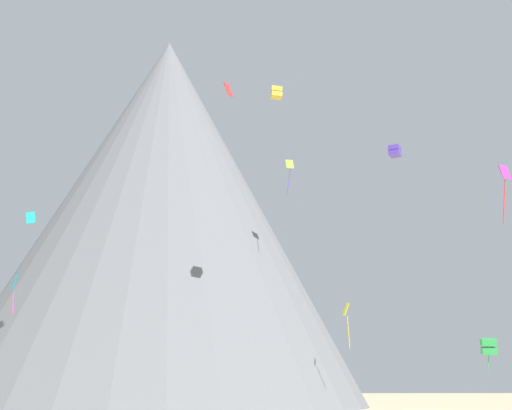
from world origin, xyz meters
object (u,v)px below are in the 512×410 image
(kite_indigo_mid, at_px, (395,151))
(kite_yellow_low, at_px, (347,317))
(kite_lime_high, at_px, (289,168))
(kite_red_mid, at_px, (228,89))
(rock_massif, at_px, (158,222))
(kite_cyan_low, at_px, (14,282))
(kite_magenta_mid, at_px, (505,179))
(kite_gold_high, at_px, (277,93))
(kite_green_low, at_px, (489,346))
(kite_teal_mid, at_px, (31,218))

(kite_indigo_mid, bearing_deg, kite_yellow_low, 119.47)
(kite_lime_high, bearing_deg, kite_indigo_mid, -54.41)
(kite_red_mid, bearing_deg, rock_massif, 93.62)
(kite_yellow_low, height_order, kite_lime_high, kite_lime_high)
(kite_indigo_mid, bearing_deg, kite_cyan_low, -174.97)
(kite_cyan_low, xyz_separation_m, kite_lime_high, (29.51, 14.03, 16.99))
(kite_magenta_mid, distance_m, kite_indigo_mid, 9.01)
(kite_red_mid, distance_m, kite_gold_high, 20.60)
(kite_green_low, height_order, kite_gold_high, kite_gold_high)
(kite_red_mid, height_order, kite_teal_mid, kite_red_mid)
(rock_massif, height_order, kite_green_low, rock_massif)
(kite_green_low, bearing_deg, kite_indigo_mid, 57.29)
(rock_massif, height_order, kite_teal_mid, rock_massif)
(rock_massif, height_order, kite_indigo_mid, rock_massif)
(kite_yellow_low, xyz_separation_m, kite_green_low, (10.58, -15.86, -4.21))
(kite_cyan_low, bearing_deg, kite_magenta_mid, 55.92)
(rock_massif, height_order, kite_yellow_low, rock_massif)
(kite_lime_high, bearing_deg, kite_red_mid, -78.24)
(kite_teal_mid, bearing_deg, kite_red_mid, -10.65)
(kite_yellow_low, relative_size, kite_gold_high, 4.35)
(kite_green_low, xyz_separation_m, kite_teal_mid, (-46.72, 10.48, 14.56))
(kite_yellow_low, bearing_deg, kite_green_low, -123.97)
(rock_massif, bearing_deg, kite_red_mid, -78.63)
(kite_red_mid, xyz_separation_m, kite_teal_mid, (-22.12, 26.29, -3.95))
(kite_green_low, distance_m, kite_indigo_mid, 21.69)
(kite_indigo_mid, bearing_deg, kite_teal_mid, 178.97)
(kite_gold_high, bearing_deg, kite_magenta_mid, 46.51)
(kite_green_low, xyz_separation_m, kite_red_mid, (-24.60, -15.81, 18.52))
(rock_massif, xyz_separation_m, kite_yellow_low, (25.10, -23.42, -16.83))
(kite_cyan_low, bearing_deg, kite_yellow_low, 94.21)
(kite_cyan_low, relative_size, kite_lime_high, 0.92)
(rock_massif, bearing_deg, kite_magenta_mid, -57.09)
(kite_green_low, xyz_separation_m, kite_cyan_low, (-46.31, 5.43, 6.64))
(kite_cyan_low, relative_size, kite_red_mid, 3.73)
(kite_gold_high, height_order, kite_indigo_mid, kite_gold_high)
(rock_massif, distance_m, kite_red_mid, 56.25)
(kite_gold_high, bearing_deg, kite_red_mid, -18.17)
(kite_teal_mid, height_order, kite_indigo_mid, kite_indigo_mid)
(kite_green_low, height_order, kite_lime_high, kite_lime_high)
(kite_green_low, distance_m, kite_teal_mid, 50.04)
(kite_magenta_mid, xyz_separation_m, kite_gold_high, (-17.35, 14.88, 13.92))
(rock_massif, xyz_separation_m, kite_red_mid, (11.08, -55.09, -2.52))
(kite_magenta_mid, bearing_deg, kite_green_low, -88.92)
(kite_gold_high, bearing_deg, kite_lime_high, 167.78)
(kite_magenta_mid, bearing_deg, kite_red_mid, 20.01)
(kite_cyan_low, height_order, kite_teal_mid, kite_teal_mid)
(rock_massif, relative_size, kite_teal_mid, 53.44)
(kite_yellow_low, xyz_separation_m, kite_cyan_low, (-35.73, -10.43, 2.43))
(kite_green_low, height_order, kite_indigo_mid, kite_indigo_mid)
(kite_lime_high, relative_size, kite_teal_mid, 2.98)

